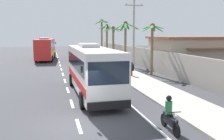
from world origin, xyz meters
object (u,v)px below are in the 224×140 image
object	(u,v)px
coach_bus_foreground	(92,68)
palm_third	(107,35)
palm_second	(102,31)
utility_pole_mid	(134,32)
pedestrian_near_kerb	(109,60)
palm_farthest	(113,37)
coach_bus_far_lane	(46,48)
palm_fourth	(152,37)
motorcycle_beside_bus	(170,117)
roadside_building	(204,54)
pedestrian_midwalk	(131,68)
palm_nearest	(125,34)

from	to	relation	value
coach_bus_foreground	palm_third	bearing A→B (deg)	75.13
palm_second	palm_third	xyz separation A→B (m)	(0.11, -4.26, -0.83)
utility_pole_mid	palm_second	size ratio (longest dim) A/B	1.20
pedestrian_near_kerb	palm_farthest	size ratio (longest dim) A/B	0.31
palm_second	palm_farthest	distance (m)	8.16
coach_bus_far_lane	palm_farthest	size ratio (longest dim) A/B	1.92
pedestrian_near_kerb	utility_pole_mid	size ratio (longest dim) A/B	0.20
palm_third	palm_fourth	distance (m)	20.60
motorcycle_beside_bus	roadside_building	world-z (taller)	roadside_building
pedestrian_near_kerb	pedestrian_midwalk	xyz separation A→B (m)	(0.76, -6.76, -0.12)
motorcycle_beside_bus	palm_third	distance (m)	36.09
palm_nearest	palm_farthest	distance (m)	8.56
coach_bus_far_lane	pedestrian_near_kerb	xyz separation A→B (m)	(8.09, -12.85, -0.92)
coach_bus_far_lane	palm_nearest	distance (m)	15.41
coach_bus_foreground	utility_pole_mid	world-z (taller)	utility_pole_mid
pedestrian_midwalk	pedestrian_near_kerb	bearing A→B (deg)	144.56
motorcycle_beside_bus	palm_second	distance (m)	40.37
palm_third	palm_farthest	bearing A→B (deg)	-86.17
palm_nearest	roadside_building	xyz separation A→B (m)	(7.69, -6.88, -2.39)
pedestrian_near_kerb	motorcycle_beside_bus	bearing A→B (deg)	123.47
roadside_building	palm_nearest	bearing A→B (deg)	138.20
pedestrian_midwalk	palm_third	world-z (taller)	palm_third
coach_bus_foreground	pedestrian_midwalk	xyz separation A→B (m)	(5.08, 6.12, -0.95)
utility_pole_mid	palm_farthest	distance (m)	12.89
palm_nearest	palm_third	distance (m)	12.33
motorcycle_beside_bus	palm_farthest	distance (m)	32.36
pedestrian_midwalk	palm_nearest	distance (m)	9.90
pedestrian_midwalk	palm_farthest	xyz separation A→B (m)	(2.47, 17.55, 2.93)
utility_pole_mid	palm_fourth	world-z (taller)	utility_pole_mid
coach_bus_foreground	motorcycle_beside_bus	size ratio (longest dim) A/B	5.52
pedestrian_near_kerb	roadside_building	bearing A→B (deg)	-164.59
palm_nearest	palm_farthest	size ratio (longest dim) A/B	1.07
pedestrian_near_kerb	coach_bus_foreground	bearing A→B (deg)	110.53
pedestrian_near_kerb	palm_third	world-z (taller)	palm_third
pedestrian_midwalk	palm_third	size ratio (longest dim) A/B	0.25
motorcycle_beside_bus	roadside_building	xyz separation A→B (m)	(12.58, 16.36, 1.40)
pedestrian_near_kerb	palm_second	bearing A→B (deg)	-59.58
utility_pole_mid	palm_farthest	bearing A→B (deg)	87.08
palm_nearest	coach_bus_foreground	bearing A→B (deg)	-115.29
palm_nearest	palm_fourth	bearing A→B (deg)	-86.65
coach_bus_foreground	palm_fourth	distance (m)	10.51
motorcycle_beside_bus	palm_second	world-z (taller)	palm_second
pedestrian_midwalk	palm_fourth	size ratio (longest dim) A/B	0.28
coach_bus_foreground	palm_second	xyz separation A→B (m)	(7.19, 31.73, 3.17)
pedestrian_near_kerb	pedestrian_midwalk	bearing A→B (deg)	135.48
coach_bus_far_lane	pedestrian_midwalk	xyz separation A→B (m)	(8.85, -19.61, -1.04)
motorcycle_beside_bus	palm_second	xyz separation A→B (m)	(4.92, 39.82, 4.41)
palm_third	motorcycle_beside_bus	bearing A→B (deg)	-98.05
palm_farthest	roadside_building	size ratio (longest dim) A/B	0.46
motorcycle_beside_bus	utility_pole_mid	distance (m)	19.87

